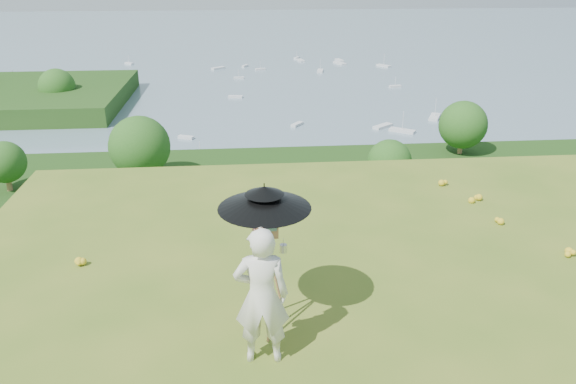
{
  "coord_description": "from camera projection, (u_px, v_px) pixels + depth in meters",
  "views": [
    {
      "loc": [
        -2.29,
        -5.44,
        4.49
      ],
      "look_at": [
        -1.56,
        3.07,
        0.91
      ],
      "focal_mm": 35.0,
      "sensor_mm": 36.0,
      "label": 1
    }
  ],
  "objects": [
    {
      "name": "forest_slope",
      "position": [
        275.0,
        362.0,
        50.28
      ],
      "size": [
        140.0,
        56.0,
        22.0
      ],
      "primitive_type": "cube",
      "color": "#16390F",
      "rests_on": "bay_water"
    },
    {
      "name": "painter_cap",
      "position": [
        260.0,
        232.0,
        6.15
      ],
      "size": [
        0.21,
        0.24,
        0.1
      ],
      "primitive_type": null,
      "rotation": [
        0.0,
        0.0,
        0.15
      ],
      "color": "#E47D7E",
      "rests_on": "painter"
    },
    {
      "name": "field_easel",
      "position": [
        266.0,
        273.0,
        7.05
      ],
      "size": [
        0.67,
        0.67,
        1.64
      ],
      "primitive_type": null,
      "rotation": [
        0.0,
        0.0,
        0.08
      ],
      "color": "#A96E47",
      "rests_on": "ground"
    },
    {
      "name": "sun_umbrella",
      "position": [
        265.0,
        209.0,
        6.75
      ],
      "size": [
        1.21,
        1.21,
        0.68
      ],
      "primitive_type": null,
      "rotation": [
        0.0,
        0.0,
        0.07
      ],
      "color": "black",
      "rests_on": "field_easel"
    },
    {
      "name": "wildflowers",
      "position": [
        429.0,
        335.0,
        7.12
      ],
      "size": [
        10.0,
        10.5,
        0.12
      ],
      "primitive_type": null,
      "color": "gold",
      "rests_on": "ground"
    },
    {
      "name": "painter",
      "position": [
        262.0,
        296.0,
        6.47
      ],
      "size": [
        0.66,
        0.45,
        1.76
      ],
      "primitive_type": "imported",
      "rotation": [
        0.0,
        0.0,
        3.1
      ],
      "color": "silver",
      "rests_on": "ground"
    },
    {
      "name": "slope_trees",
      "position": [
        273.0,
        221.0,
        44.87
      ],
      "size": [
        110.0,
        50.0,
        6.0
      ],
      "primitive_type": null,
      "color": "#205318",
      "rests_on": "forest_slope"
    },
    {
      "name": "harbor_town",
      "position": [
        258.0,
        194.0,
        87.23
      ],
      "size": [
        110.0,
        22.0,
        5.0
      ],
      "primitive_type": null,
      "color": "silver",
      "rests_on": "shoreline_tier"
    },
    {
      "name": "ground",
      "position": [
        435.0,
        352.0,
        6.91
      ],
      "size": [
        14.0,
        14.0,
        0.0
      ],
      "primitive_type": "plane",
      "color": "#4D6F1F",
      "rests_on": "ground"
    },
    {
      "name": "bay_water",
      "position": [
        244.0,
        54.0,
        240.58
      ],
      "size": [
        700.0,
        700.0,
        0.0
      ],
      "primitive_type": "plane",
      "color": "slate",
      "rests_on": "ground"
    },
    {
      "name": "shoreline_tier",
      "position": [
        259.0,
        231.0,
        89.74
      ],
      "size": [
        170.0,
        28.0,
        8.0
      ],
      "primitive_type": "cube",
      "color": "#716B5B",
      "rests_on": "bay_water"
    },
    {
      "name": "moored_boats",
      "position": [
        206.0,
        96.0,
        166.87
      ],
      "size": [
        140.0,
        140.0,
        0.7
      ],
      "primitive_type": null,
      "color": "silver",
      "rests_on": "bay_water"
    }
  ]
}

